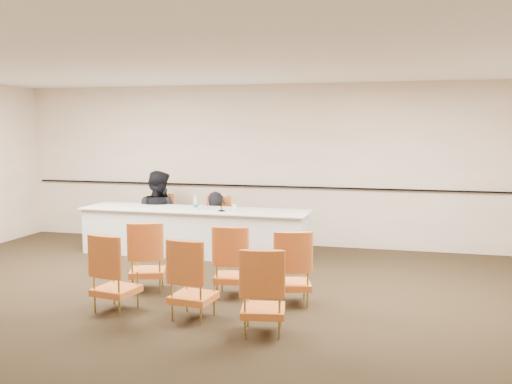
# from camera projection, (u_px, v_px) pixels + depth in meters

# --- Properties ---
(floor) EXTENTS (10.00, 10.00, 0.00)m
(floor) POSITION_uv_depth(u_px,v_px,m) (197.00, 307.00, 7.02)
(floor) COLOR black
(floor) RESTS_ON ground
(ceiling) EXTENTS (10.00, 10.00, 0.00)m
(ceiling) POSITION_uv_depth(u_px,v_px,m) (194.00, 59.00, 6.68)
(ceiling) COLOR white
(ceiling) RESTS_ON ground
(wall_back) EXTENTS (10.00, 0.04, 3.00)m
(wall_back) POSITION_uv_depth(u_px,v_px,m) (271.00, 165.00, 10.69)
(wall_back) COLOR beige
(wall_back) RESTS_ON ground
(wall_rail) EXTENTS (9.80, 0.04, 0.03)m
(wall_rail) POSITION_uv_depth(u_px,v_px,m) (270.00, 186.00, 10.70)
(wall_rail) COLOR black
(wall_rail) RESTS_ON wall_back
(panel_table) EXTENTS (4.00, 0.95, 0.80)m
(panel_table) POSITION_uv_depth(u_px,v_px,m) (194.00, 232.00, 9.87)
(panel_table) COLOR silver
(panel_table) RESTS_ON ground
(panelist_main) EXTENTS (0.59, 0.39, 1.61)m
(panelist_main) POSITION_uv_depth(u_px,v_px,m) (216.00, 235.00, 10.40)
(panelist_main) COLOR black
(panelist_main) RESTS_ON ground
(panelist_main_chair) EXTENTS (0.50, 0.50, 0.95)m
(panelist_main_chair) POSITION_uv_depth(u_px,v_px,m) (215.00, 223.00, 10.37)
(panelist_main_chair) COLOR orange
(panelist_main_chair) RESTS_ON ground
(panelist_second) EXTENTS (1.04, 0.90, 1.83)m
(panelist_second) POSITION_uv_depth(u_px,v_px,m) (158.00, 219.00, 10.66)
(panelist_second) COLOR black
(panelist_second) RESTS_ON ground
(panelist_second_chair) EXTENTS (0.50, 0.50, 0.95)m
(panelist_second_chair) POSITION_uv_depth(u_px,v_px,m) (158.00, 220.00, 10.66)
(panelist_second_chair) COLOR orange
(panelist_second_chair) RESTS_ON ground
(papers) EXTENTS (0.33, 0.27, 0.00)m
(papers) POSITION_uv_depth(u_px,v_px,m) (211.00, 210.00, 9.67)
(papers) COLOR white
(papers) RESTS_ON panel_table
(microphone) EXTENTS (0.11, 0.21, 0.28)m
(microphone) POSITION_uv_depth(u_px,v_px,m) (222.00, 203.00, 9.53)
(microphone) COLOR black
(microphone) RESTS_ON panel_table
(water_bottle) EXTENTS (0.09, 0.09, 0.25)m
(water_bottle) POSITION_uv_depth(u_px,v_px,m) (196.00, 203.00, 9.70)
(water_bottle) COLOR #188780
(water_bottle) RESTS_ON panel_table
(drinking_glass) EXTENTS (0.08, 0.08, 0.10)m
(drinking_glass) POSITION_uv_depth(u_px,v_px,m) (202.00, 207.00, 9.69)
(drinking_glass) COLOR silver
(drinking_glass) RESTS_ON panel_table
(coffee_cup) EXTENTS (0.08, 0.08, 0.12)m
(coffee_cup) POSITION_uv_depth(u_px,v_px,m) (234.00, 208.00, 9.54)
(coffee_cup) COLOR white
(coffee_cup) RESTS_ON panel_table
(aud_chair_front_left) EXTENTS (0.63, 0.63, 0.95)m
(aud_chair_front_left) POSITION_uv_depth(u_px,v_px,m) (147.00, 256.00, 7.71)
(aud_chair_front_left) COLOR orange
(aud_chair_front_left) RESTS_ON ground
(aud_chair_front_mid) EXTENTS (0.56, 0.56, 0.95)m
(aud_chair_front_mid) POSITION_uv_depth(u_px,v_px,m) (233.00, 260.00, 7.42)
(aud_chair_front_mid) COLOR orange
(aud_chair_front_mid) RESTS_ON ground
(aud_chair_front_right) EXTENTS (0.62, 0.62, 0.95)m
(aud_chair_front_right) POSITION_uv_depth(u_px,v_px,m) (292.00, 267.00, 7.09)
(aud_chair_front_right) COLOR orange
(aud_chair_front_right) RESTS_ON ground
(aud_chair_back_left) EXTENTS (0.58, 0.58, 0.95)m
(aud_chair_back_left) POSITION_uv_depth(u_px,v_px,m) (116.00, 272.00, 6.84)
(aud_chair_back_left) COLOR orange
(aud_chair_back_left) RESTS_ON ground
(aud_chair_back_mid) EXTENTS (0.55, 0.55, 0.95)m
(aud_chair_back_mid) POSITION_uv_depth(u_px,v_px,m) (193.00, 278.00, 6.55)
(aud_chair_back_mid) COLOR orange
(aud_chair_back_mid) RESTS_ON ground
(aud_chair_back_right) EXTENTS (0.58, 0.58, 0.95)m
(aud_chair_back_right) POSITION_uv_depth(u_px,v_px,m) (263.00, 290.00, 6.08)
(aud_chair_back_right) COLOR orange
(aud_chair_back_right) RESTS_ON ground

